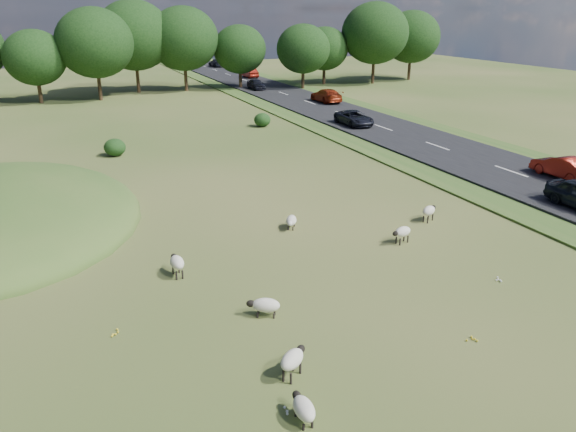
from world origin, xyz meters
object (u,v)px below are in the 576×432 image
object	(u,v)px
sheep_5	(291,221)
car_5	(250,73)
sheep_6	(177,262)
car_3	(326,95)
car_4	(563,167)
sheep_2	(293,359)
sheep_1	(429,211)
sheep_0	(265,305)
sheep_3	(303,408)
sheep_4	(402,232)
car_2	(354,118)
car_0	(216,63)
car_1	(256,84)

from	to	relation	value
sheep_5	car_5	xyz separation A→B (m)	(19.41, 61.58, 0.52)
sheep_5	sheep_6	bearing A→B (deg)	-34.13
sheep_6	car_5	distance (m)	69.69
sheep_5	car_3	world-z (taller)	car_3
car_4	car_5	world-z (taller)	car_4
sheep_2	car_5	world-z (taller)	car_5
sheep_1	sheep_0	bearing A→B (deg)	179.50
sheep_6	sheep_0	bearing A→B (deg)	-155.13
sheep_3	sheep_4	world-z (taller)	sheep_4
sheep_0	sheep_1	bearing A→B (deg)	-124.65
sheep_4	car_4	xyz separation A→B (m)	(15.32, 4.67, 0.37)
sheep_0	car_2	distance (m)	35.17
car_0	car_3	size ratio (longest dim) A/B	0.92
sheep_5	car_1	world-z (taller)	car_1
sheep_0	car_0	bearing A→B (deg)	-76.50
sheep_0	sheep_6	size ratio (longest dim) A/B	1.02
sheep_0	car_1	world-z (taller)	car_1
sheep_2	sheep_4	world-z (taller)	sheep_2
sheep_3	sheep_6	size ratio (longest dim) A/B	0.97
sheep_0	sheep_3	bearing A→B (deg)	108.30
car_4	sheep_5	bearing A→B (deg)	2.53
sheep_2	sheep_5	xyz separation A→B (m)	(4.80, 11.26, -0.20)
car_3	car_5	bearing A→B (deg)	-90.00
sheep_3	sheep_5	world-z (taller)	sheep_3
sheep_0	car_5	bearing A→B (deg)	-80.39
sheep_0	car_4	size ratio (longest dim) A/B	0.30
sheep_1	sheep_2	xyz separation A→B (m)	(-11.86, -9.42, 0.04)
car_3	car_4	xyz separation A→B (m)	(0.00, -33.95, -0.05)
sheep_1	car_0	xyz separation A→B (m)	(12.35, 82.56, 0.36)
sheep_0	sheep_2	bearing A→B (deg)	110.81
sheep_4	car_4	distance (m)	16.02
sheep_1	sheep_6	xyz separation A→B (m)	(-13.58, -1.26, 0.04)
car_0	car_4	world-z (taller)	car_4
sheep_0	car_4	xyz separation A→B (m)	(23.71, 8.45, 0.50)
sheep_1	car_3	bearing A→B (deg)	44.06
sheep_4	car_2	distance (m)	27.72
sheep_6	car_0	world-z (taller)	car_0
car_2	sheep_3	bearing A→B (deg)	-121.17
sheep_3	car_1	world-z (taller)	car_1
car_0	car_4	bearing A→B (deg)	90.00
sheep_1	car_2	xyz separation A→B (m)	(8.55, 23.25, 0.32)
sheep_1	car_3	xyz separation A→B (m)	(12.35, 36.65, 0.42)
sheep_6	car_2	size ratio (longest dim) A/B	0.26
sheep_6	car_0	size ratio (longest dim) A/B	0.26
car_1	car_5	size ratio (longest dim) A/B	0.95
sheep_5	sheep_2	bearing A→B (deg)	7.28
car_1	car_5	bearing A→B (deg)	74.01
sheep_3	sheep_5	xyz separation A→B (m)	(5.31, 13.18, -0.01)
sheep_3	sheep_5	distance (m)	14.21
sheep_0	car_2	xyz separation A→B (m)	(19.91, 28.99, 0.45)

